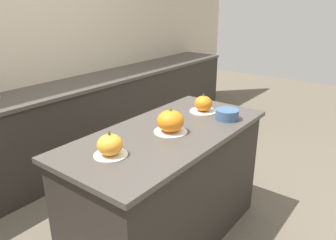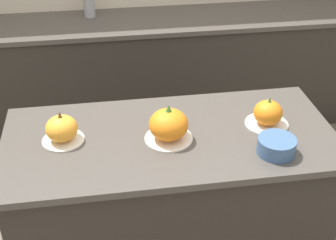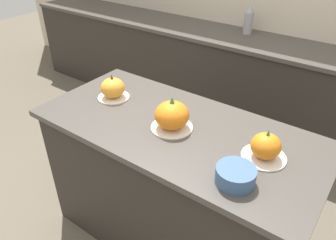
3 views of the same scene
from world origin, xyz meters
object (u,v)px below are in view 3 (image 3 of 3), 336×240
object	(u,v)px
pumpkin_cake_right	(266,147)
bottle_tall	(249,19)
pumpkin_cake_left	(113,89)
pumpkin_cake_center	(172,116)
mixing_bowl	(236,175)

from	to	relation	value
pumpkin_cake_right	bottle_tall	world-z (taller)	bottle_tall
pumpkin_cake_left	bottle_tall	xyz separation A→B (m)	(0.15, 1.67, 0.08)
pumpkin_cake_left	bottle_tall	bearing A→B (deg)	84.80
bottle_tall	pumpkin_cake_center	bearing A→B (deg)	-78.72
pumpkin_cake_center	bottle_tall	distance (m)	1.77
pumpkin_cake_center	mixing_bowl	world-z (taller)	pumpkin_cake_center
pumpkin_cake_right	bottle_tall	bearing A→B (deg)	116.82
pumpkin_cake_center	pumpkin_cake_right	size ratio (longest dim) A/B	1.07
pumpkin_cake_right	bottle_tall	distance (m)	1.89
pumpkin_cake_left	pumpkin_cake_right	size ratio (longest dim) A/B	0.93
pumpkin_cake_center	mixing_bowl	size ratio (longest dim) A/B	1.31
pumpkin_cake_left	mixing_bowl	distance (m)	1.00
pumpkin_cake_center	bottle_tall	xyz separation A→B (m)	(-0.35, 1.73, 0.07)
pumpkin_cake_center	pumpkin_cake_right	world-z (taller)	pumpkin_cake_center
bottle_tall	mixing_bowl	distance (m)	2.09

